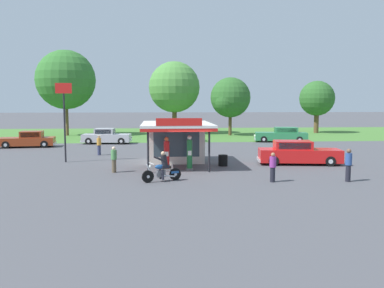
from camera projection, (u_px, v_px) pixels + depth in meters
name	position (u px, v px, depth m)	size (l,w,h in m)	color
ground_plane	(190.00, 172.00, 24.20)	(300.00, 300.00, 0.00)	#4C4C51
grass_verge_strip	(172.00, 134.00, 53.94)	(120.00, 24.00, 0.01)	#477A33
service_station_kiosk	(176.00, 139.00, 27.97)	(4.49, 6.76, 3.21)	silver
gas_pump_nearside	(167.00, 155.00, 24.77)	(0.44, 0.44, 2.04)	slate
gas_pump_offside	(190.00, 154.00, 24.88)	(0.44, 0.44, 2.11)	slate
motorcycle_with_rider	(162.00, 169.00, 21.24)	(2.06, 1.02, 1.58)	black
featured_classic_sedan	(298.00, 153.00, 27.18)	(5.69, 2.57, 1.57)	red
parked_car_second_row_spare	(106.00, 137.00, 40.90)	(5.05, 2.20, 1.53)	#B7B7BC
parked_car_back_row_centre_right	(28.00, 140.00, 37.61)	(5.19, 2.38, 1.48)	#993819
parked_car_back_row_centre	(178.00, 135.00, 43.14)	(5.42, 2.27, 1.48)	#7AC6D1
parked_car_back_row_far_left	(282.00, 135.00, 42.67)	(5.72, 2.80, 1.55)	#2D844C
bystander_strolling_foreground	(348.00, 164.00, 21.14)	(0.34, 0.34, 1.73)	black
bystander_chatting_near_pumps	(99.00, 145.00, 31.85)	(0.34, 0.34, 1.55)	#2D3351
bystander_admiring_sedan	(273.00, 167.00, 21.03)	(0.34, 0.34, 1.54)	black
bystander_standing_back_lot	(114.00, 159.00, 23.94)	(0.34, 0.34, 1.54)	brown
tree_oak_distant_spare	(230.00, 98.00, 50.94)	(5.03, 5.03, 7.27)	brown
tree_oak_right	(66.00, 81.00, 50.34)	(7.30, 7.30, 10.58)	brown
tree_oak_centre	(317.00, 99.00, 55.10)	(4.71, 4.71, 7.05)	brown
tree_oak_far_right	(176.00, 88.00, 53.78)	(6.70, 6.70, 9.50)	brown
roadside_pole_sign	(64.00, 109.00, 27.82)	(1.10, 0.12, 5.43)	black
spare_tire_stack	(223.00, 160.00, 26.45)	(0.60, 0.60, 0.72)	black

